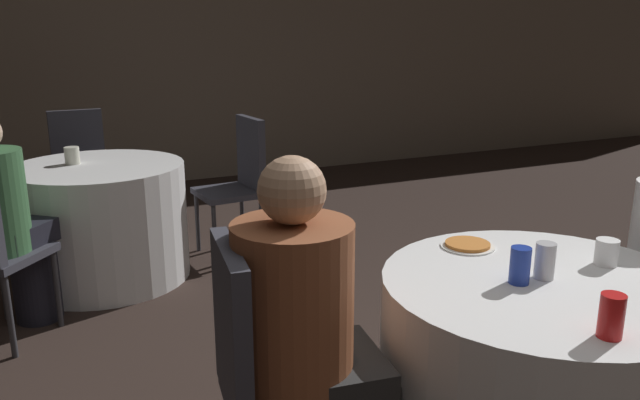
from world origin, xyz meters
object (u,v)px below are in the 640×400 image
object	(u,v)px
chair_near_west	(262,369)
chair_far_north	(81,163)
soda_can_red	(611,316)
soda_can_blue	(520,265)
pizza_plate_near	(468,245)
table_far	(102,222)
chair_far_east	(240,174)
person_green_jacket	(8,226)
table_near	(534,379)
person_floral_shirt	(315,347)
soda_can_silver	(545,261)

from	to	relation	value
chair_near_west	chair_far_north	distance (m)	3.35
chair_near_west	soda_can_red	size ratio (longest dim) A/B	7.79
chair_near_west	soda_can_blue	size ratio (longest dim) A/B	7.79
pizza_plate_near	soda_can_red	size ratio (longest dim) A/B	1.66
table_far	chair_far_east	xyz separation A→B (m)	(0.94, 0.08, 0.20)
person_green_jacket	pizza_plate_near	world-z (taller)	person_green_jacket
person_green_jacket	soda_can_blue	distance (m)	2.48
table_near	chair_far_north	world-z (taller)	chair_far_north
chair_near_west	person_floral_shirt	world-z (taller)	person_floral_shirt
pizza_plate_near	soda_can_blue	xyz separation A→B (m)	(-0.07, -0.35, 0.05)
person_green_jacket	pizza_plate_near	size ratio (longest dim) A/B	5.63
person_floral_shirt	pizza_plate_near	bearing A→B (deg)	116.90
person_floral_shirt	soda_can_silver	xyz separation A→B (m)	(0.79, -0.09, 0.18)
chair_near_west	chair_far_east	xyz separation A→B (m)	(0.74, 2.48, 0.00)
soda_can_blue	person_green_jacket	bearing A→B (deg)	128.49
chair_far_north	pizza_plate_near	world-z (taller)	chair_far_north
chair_near_west	soda_can_silver	world-z (taller)	chair_near_west
chair_near_west	soda_can_blue	world-z (taller)	chair_near_west
soda_can_blue	soda_can_silver	xyz separation A→B (m)	(0.10, -0.00, 0.00)
chair_far_north	pizza_plate_near	distance (m)	3.31
pizza_plate_near	chair_far_north	bearing A→B (deg)	110.18
table_near	soda_can_blue	distance (m)	0.43
table_far	pizza_plate_near	size ratio (longest dim) A/B	5.15
person_floral_shirt	soda_can_blue	xyz separation A→B (m)	(0.69, -0.09, 0.18)
chair_near_west	pizza_plate_near	size ratio (longest dim) A/B	4.69
table_far	person_green_jacket	distance (m)	0.79
table_near	soda_can_blue	bearing A→B (deg)	169.93
table_far	chair_near_west	distance (m)	2.42
soda_can_blue	table_far	bearing A→B (deg)	112.46
table_far	person_green_jacket	size ratio (longest dim) A/B	0.91
soda_can_blue	soda_can_red	world-z (taller)	same
table_near	chair_far_east	bearing A→B (deg)	94.30
table_far	table_near	bearing A→B (deg)	-65.92
chair_near_west	chair_far_east	bearing A→B (deg)	171.10
chair_far_north	soda_can_silver	bearing A→B (deg)	106.92
table_far	pizza_plate_near	xyz separation A→B (m)	(1.11, -2.16, 0.37)
table_far	chair_near_west	world-z (taller)	chair_near_west
pizza_plate_near	soda_can_red	distance (m)	0.75
table_near	person_floral_shirt	size ratio (longest dim) A/B	0.89
table_far	person_floral_shirt	world-z (taller)	person_floral_shirt
chair_far_east	chair_far_north	distance (m)	1.29
soda_can_blue	soda_can_red	distance (m)	0.39
chair_near_west	chair_far_east	distance (m)	2.59
table_near	person_green_jacket	xyz separation A→B (m)	(-1.63, 1.95, 0.21)
chair_near_west	chair_far_east	size ratio (longest dim) A/B	1.00
table_far	soda_can_red	xyz separation A→B (m)	(1.00, -2.90, 0.42)
table_far	soda_can_silver	bearing A→B (deg)	-65.57
chair_far_north	soda_can_red	size ratio (longest dim) A/B	7.79
chair_far_east	soda_can_red	distance (m)	2.99
chair_far_east	soda_can_blue	bearing A→B (deg)	177.44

